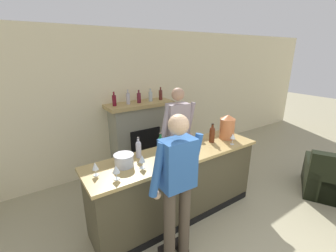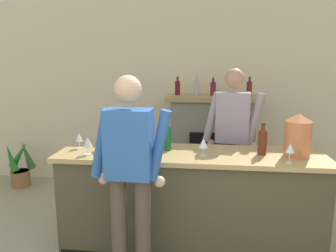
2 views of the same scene
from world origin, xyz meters
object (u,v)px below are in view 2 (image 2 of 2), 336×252
at_px(fireplace_stone, 212,143).
at_px(copper_dispenser, 298,135).
at_px(wine_bottle_cabernet_heavy, 262,140).
at_px(wine_glass_front_right, 79,138).
at_px(ice_bucket_steel, 114,141).
at_px(wine_glass_front_left, 290,149).
at_px(wine_glass_back_row, 88,143).
at_px(person_customer, 130,176).
at_px(potted_plant_corner, 20,167).
at_px(wine_glass_mid_counter, 203,144).
at_px(wine_bottle_burgundy_dark, 167,136).
at_px(wine_bottle_chardonnay_pale, 142,134).
at_px(person_bartender, 232,141).
at_px(wine_glass_near_bucket, 126,142).

height_order(fireplace_stone, copper_dispenser, fireplace_stone).
relative_size(wine_bottle_cabernet_heavy, wine_glass_front_right, 1.83).
xyz_separation_m(copper_dispenser, ice_bucket_steel, (-1.73, 0.05, -0.12)).
distance_m(fireplace_stone, wine_glass_front_left, 1.96).
bearing_deg(wine_glass_back_row, person_customer, -41.27).
bearing_deg(wine_glass_front_right, fireplace_stone, 49.27).
xyz_separation_m(fireplace_stone, potted_plant_corner, (-2.86, -0.19, -0.41)).
height_order(potted_plant_corner, wine_glass_mid_counter, wine_glass_mid_counter).
distance_m(wine_glass_mid_counter, wine_glass_front_right, 1.23).
relative_size(potted_plant_corner, wine_bottle_cabernet_heavy, 2.50).
relative_size(potted_plant_corner, ice_bucket_steel, 3.07).
height_order(wine_bottle_burgundy_dark, wine_bottle_chardonnay_pale, wine_bottle_burgundy_dark).
height_order(wine_bottle_burgundy_dark, wine_bottle_cabernet_heavy, wine_bottle_burgundy_dark).
xyz_separation_m(fireplace_stone, wine_glass_mid_counter, (-0.12, -1.67, 0.41)).
bearing_deg(wine_bottle_chardonnay_pale, wine_glass_front_right, -167.07).
bearing_deg(wine_glass_mid_counter, wine_glass_back_row, -174.82).
xyz_separation_m(person_bartender, wine_bottle_chardonnay_pale, (-0.94, -0.43, 0.14)).
bearing_deg(potted_plant_corner, wine_bottle_burgundy_dark, -29.39).
xyz_separation_m(fireplace_stone, person_customer, (-0.69, -2.21, 0.27)).
distance_m(person_customer, wine_bottle_chardonnay_pale, 0.80).
xyz_separation_m(person_customer, wine_bottle_chardonnay_pale, (-0.06, 0.78, 0.16)).
distance_m(wine_glass_back_row, wine_glass_mid_counter, 1.07).
xyz_separation_m(fireplace_stone, wine_glass_back_row, (-1.19, -1.77, 0.42)).
bearing_deg(copper_dispenser, wine_glass_front_right, 179.23).
bearing_deg(wine_bottle_chardonnay_pale, person_bartender, 24.46).
distance_m(wine_bottle_burgundy_dark, wine_bottle_cabernet_heavy, 0.90).
xyz_separation_m(fireplace_stone, copper_dispenser, (0.73, -1.59, 0.50)).
height_order(copper_dispenser, wine_glass_near_bucket, copper_dispenser).
height_order(wine_glass_near_bucket, wine_glass_mid_counter, wine_glass_near_bucket).
xyz_separation_m(ice_bucket_steel, wine_glass_near_bucket, (0.16, -0.17, 0.04)).
bearing_deg(ice_bucket_steel, wine_glass_near_bucket, -46.10).
bearing_deg(wine_bottle_burgundy_dark, wine_bottle_cabernet_heavy, -2.87).
bearing_deg(wine_bottle_chardonnay_pale, wine_glass_front_left, -15.86).
relative_size(wine_glass_back_row, wine_glass_near_bucket, 0.97).
bearing_deg(ice_bucket_steel, fireplace_stone, 57.07).
xyz_separation_m(person_customer, wine_glass_front_right, (-0.66, 0.64, 0.14)).
bearing_deg(wine_glass_front_left, wine_glass_near_bucket, 175.80).
height_order(copper_dispenser, wine_glass_mid_counter, copper_dispenser).
height_order(fireplace_stone, wine_glass_mid_counter, fireplace_stone).
bearing_deg(wine_glass_mid_counter, wine_glass_front_left, -10.85).
distance_m(person_customer, person_bartender, 1.50).
bearing_deg(wine_bottle_chardonnay_pale, copper_dispenser, -6.45).
relative_size(person_bartender, ice_bucket_steel, 7.41).
relative_size(potted_plant_corner, wine_glass_front_left, 4.38).
bearing_deg(fireplace_stone, wine_glass_front_right, -130.73).
relative_size(person_customer, copper_dispenser, 4.50).
distance_m(fireplace_stone, wine_glass_near_bucket, 1.95).
distance_m(person_customer, wine_bottle_burgundy_dark, 0.73).
height_order(fireplace_stone, person_customer, person_customer).
height_order(wine_glass_back_row, wine_glass_mid_counter, wine_glass_back_row).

